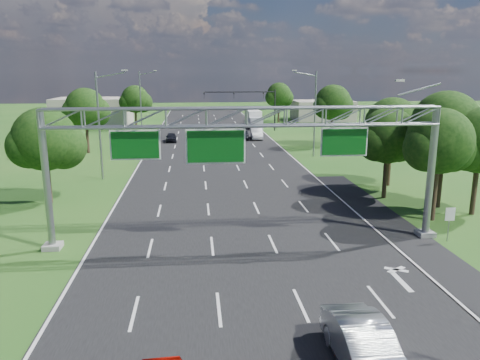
{
  "coord_description": "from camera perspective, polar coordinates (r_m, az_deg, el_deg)",
  "views": [
    {
      "loc": [
        -2.66,
        -14.36,
        10.03
      ],
      "look_at": [
        -0.05,
        12.62,
        3.7
      ],
      "focal_mm": 35.0,
      "sensor_mm": 36.0,
      "label": 1
    }
  ],
  "objects": [
    {
      "name": "building_left",
      "position": [
        94.67,
        -17.47,
        7.99
      ],
      "size": [
        14.0,
        10.0,
        5.0
      ],
      "primitive_type": "cube",
      "color": "gray",
      "rests_on": "ground"
    },
    {
      "name": "car_queue_b",
      "position": [
        70.43,
        0.12,
        5.53
      ],
      "size": [
        2.65,
        5.1,
        1.37
      ],
      "primitive_type": "imported",
      "rotation": [
        0.0,
        0.0,
        -0.08
      ],
      "color": "black",
      "rests_on": "ground"
    },
    {
      "name": "tree_verge_lb",
      "position": [
        61.04,
        -18.25,
        8.16
      ],
      "size": [
        5.76,
        4.8,
        8.06
      ],
      "color": "#2D2116",
      "rests_on": "ground"
    },
    {
      "name": "tree_verge_la",
      "position": [
        38.47,
        -22.56,
        4.26
      ],
      "size": [
        5.76,
        4.8,
        7.4
      ],
      "color": "#2D2116",
      "rests_on": "ground"
    },
    {
      "name": "car_queue_d",
      "position": [
        70.95,
        2.04,
        5.65
      ],
      "size": [
        1.86,
        4.77,
        1.55
      ],
      "primitive_type": "imported",
      "rotation": [
        0.0,
        0.0,
        -0.05
      ],
      "color": "silver",
      "rests_on": "ground"
    },
    {
      "name": "traffic_signal",
      "position": [
        80.16,
        1.77,
        9.67
      ],
      "size": [
        12.21,
        0.24,
        7.0
      ],
      "color": "black",
      "rests_on": "ground"
    },
    {
      "name": "road",
      "position": [
        45.56,
        -2.05,
        0.42
      ],
      "size": [
        18.0,
        180.0,
        0.02
      ],
      "primitive_type": "cube",
      "color": "black",
      "rests_on": "ground"
    },
    {
      "name": "sign_gantry",
      "position": [
        26.71,
        0.94,
        6.4
      ],
      "size": [
        23.5,
        1.0,
        9.56
      ],
      "color": "gray",
      "rests_on": "ground"
    },
    {
      "name": "car_queue_c",
      "position": [
        68.84,
        -8.37,
        5.17
      ],
      "size": [
        1.63,
        3.78,
        1.27
      ],
      "primitive_type": "imported",
      "rotation": [
        0.0,
        0.0,
        0.03
      ],
      "color": "black",
      "rests_on": "ground"
    },
    {
      "name": "tree_cluster_right",
      "position": [
        38.11,
        21.87,
        5.1
      ],
      "size": [
        9.91,
        14.6,
        8.68
      ],
      "color": "#2D2116",
      "rests_on": "ground"
    },
    {
      "name": "streetlight_r_mid",
      "position": [
        56.3,
        8.94,
        8.46
      ],
      "size": [
        2.97,
        0.22,
        10.16
      ],
      "color": "gray",
      "rests_on": "ground"
    },
    {
      "name": "tree_verge_rd",
      "position": [
        65.3,
        11.3,
        9.04
      ],
      "size": [
        5.76,
        4.8,
        8.28
      ],
      "color": "#2D2116",
      "rests_on": "ground"
    },
    {
      "name": "silver_sedan",
      "position": [
        17.49,
        14.96,
        -19.1
      ],
      "size": [
        1.86,
        5.06,
        1.66
      ],
      "primitive_type": "imported",
      "rotation": [
        0.0,
        0.0,
        0.02
      ],
      "color": "#9DA3A8",
      "rests_on": "ground"
    },
    {
      "name": "tree_verge_lc",
      "position": [
        85.17,
        -12.61,
        9.44
      ],
      "size": [
        5.76,
        4.8,
        7.62
      ],
      "color": "#2D2116",
      "rests_on": "ground"
    },
    {
      "name": "ground",
      "position": [
        45.56,
        -2.05,
        0.42
      ],
      "size": [
        220.0,
        220.0,
        0.0
      ],
      "primitive_type": "plane",
      "color": "#1B4E17",
      "rests_on": "ground"
    },
    {
      "name": "road_flare",
      "position": [
        32.72,
        18.0,
        -5.37
      ],
      "size": [
        3.0,
        30.0,
        0.02
      ],
      "primitive_type": "cube",
      "color": "black",
      "rests_on": "ground"
    },
    {
      "name": "building_right",
      "position": [
        100.3,
        10.01,
        8.36
      ],
      "size": [
        12.0,
        9.0,
        4.0
      ],
      "primitive_type": "cube",
      "color": "gray",
      "rests_on": "ground"
    },
    {
      "name": "car_queue_a",
      "position": [
        63.94,
        -2.85,
        4.78
      ],
      "size": [
        2.38,
        5.2,
        1.47
      ],
      "primitive_type": "imported",
      "rotation": [
        0.0,
        0.0,
        -0.06
      ],
      "color": "silver",
      "rests_on": "ground"
    },
    {
      "name": "tree_verge_re",
      "position": [
        94.03,
        4.81,
        10.16
      ],
      "size": [
        5.76,
        4.8,
        7.84
      ],
      "color": "#2D2116",
      "rests_on": "ground"
    },
    {
      "name": "box_truck",
      "position": [
        85.57,
        1.67,
        7.4
      ],
      "size": [
        2.55,
        8.11,
        3.05
      ],
      "rotation": [
        0.0,
        0.0,
        0.04
      ],
      "color": "white",
      "rests_on": "ground"
    },
    {
      "name": "streetlight_l_near",
      "position": [
        45.42,
        -16.6,
        6.98
      ],
      "size": [
        2.97,
        0.22,
        10.16
      ],
      "color": "gray",
      "rests_on": "ground"
    },
    {
      "name": "regulatory_sign",
      "position": [
        30.69,
        24.21,
        -4.17
      ],
      "size": [
        0.6,
        0.08,
        2.1
      ],
      "color": "gray",
      "rests_on": "ground"
    },
    {
      "name": "streetlight_l_far",
      "position": [
        79.96,
        -11.9,
        9.68
      ],
      "size": [
        2.97,
        0.22,
        10.16
      ],
      "color": "gray",
      "rests_on": "ground"
    }
  ]
}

